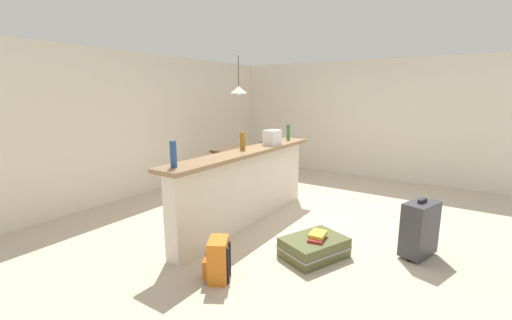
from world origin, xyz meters
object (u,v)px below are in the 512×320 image
bottle_blue (173,154)px  book_stack (317,236)px  bottle_amber (243,141)px  bottle_green (288,132)px  dining_table (243,153)px  suitcase_upright_charcoal (420,228)px  pendant_lamp (239,90)px  suitcase_flat_olive (314,247)px  backpack_orange (218,260)px  dining_chair_near_partition (268,163)px  grocery_bag (272,137)px

bottle_blue → book_stack: 1.79m
bottle_amber → bottle_green: bearing=-1.9°
dining_table → suitcase_upright_charcoal: dining_table is taller
bottle_amber → suitcase_upright_charcoal: (0.26, -2.23, -0.83)m
dining_table → pendant_lamp: (-0.04, 0.07, 1.22)m
suitcase_flat_olive → pendant_lamp: bearing=51.5°
bottle_blue → book_stack: bearing=-54.7°
backpack_orange → suitcase_upright_charcoal: size_ratio=0.63×
bottle_amber → suitcase_upright_charcoal: 2.39m
bottle_amber → backpack_orange: size_ratio=0.57×
dining_table → bottle_amber: bearing=-144.5°
suitcase_flat_olive → book_stack: size_ratio=3.16×
book_stack → pendant_lamp: bearing=51.8°
dining_chair_near_partition → backpack_orange: size_ratio=2.21×
suitcase_flat_olive → suitcase_upright_charcoal: size_ratio=1.33×
bottle_blue → suitcase_upright_charcoal: (1.55, -2.18, -0.85)m
dining_chair_near_partition → suitcase_upright_charcoal: bearing=-115.9°
grocery_bag → dining_chair_near_partition: (0.99, 0.67, -0.64)m
bottle_green → suitcase_upright_charcoal: bearing=-114.2°
pendant_lamp → dining_table: bearing=-61.0°
bottle_blue → grocery_bag: size_ratio=1.07×
bottle_amber → grocery_bag: size_ratio=0.93×
dining_chair_near_partition → book_stack: bearing=-137.2°
bottle_blue → grocery_bag: bottle_blue is taller
dining_table → dining_chair_near_partition: size_ratio=1.18×
bottle_amber → pendant_lamp: pendant_lamp is taller
bottle_amber → bottle_green: (1.24, -0.04, 0.01)m
pendant_lamp → backpack_orange: size_ratio=1.77×
dining_chair_near_partition → book_stack: (-2.01, -1.86, -0.26)m
bottle_green → backpack_orange: bottle_green is taller
bottle_blue → suitcase_flat_olive: bottle_blue is taller
grocery_bag → book_stack: 1.81m
suitcase_flat_olive → book_stack: (-0.01, -0.04, 0.14)m
bottle_blue → dining_chair_near_partition: bearing=11.9°
bottle_blue → dining_chair_near_partition: (2.90, 0.61, -0.67)m
bottle_amber → grocery_bag: bearing=-9.4°
bottle_blue → pendant_lamp: bearing=23.8°
pendant_lamp → backpack_orange: pendant_lamp is taller
bottle_blue → dining_table: bearing=22.4°
bottle_amber → dining_chair_near_partition: size_ratio=0.26×
bottle_amber → dining_table: size_ratio=0.22×
bottle_green → dining_chair_near_partition: 0.97m
suitcase_flat_olive → suitcase_upright_charcoal: suitcase_upright_charcoal is taller
suitcase_upright_charcoal → book_stack: bearing=125.3°
bottle_amber → grocery_bag: bottle_amber is taller
bottle_green → suitcase_upright_charcoal: bottle_green is taller
bottle_green → backpack_orange: bearing=-166.5°
bottle_green → dining_chair_near_partition: (0.37, 0.61, -0.65)m
suitcase_flat_olive → bottle_amber: bearing=72.6°
bottle_amber → book_stack: (-0.40, -1.30, -0.91)m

